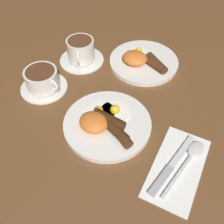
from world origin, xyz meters
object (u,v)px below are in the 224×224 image
at_px(teacup_far, 81,52).
at_px(knife, 171,167).
at_px(teacup_near, 42,81).
at_px(breakfast_plate_near, 106,123).
at_px(spoon, 192,154).
at_px(breakfast_plate_far, 143,61).

xyz_separation_m(teacup_far, knife, (0.42, -0.23, -0.03)).
distance_m(teacup_near, teacup_far, 0.17).
height_order(breakfast_plate_near, spoon, breakfast_plate_near).
distance_m(breakfast_plate_far, teacup_near, 0.33).
height_order(breakfast_plate_near, teacup_near, teacup_near).
xyz_separation_m(breakfast_plate_far, teacup_far, (-0.19, -0.09, 0.02)).
distance_m(breakfast_plate_near, breakfast_plate_far, 0.29).
distance_m(breakfast_plate_near, spoon, 0.23).
height_order(breakfast_plate_far, teacup_near, teacup_near).
bearing_deg(knife, breakfast_plate_far, 43.61).
relative_size(breakfast_plate_far, spoon, 1.21).
distance_m(breakfast_plate_far, knife, 0.39).
bearing_deg(knife, teacup_far, 68.79).
bearing_deg(breakfast_plate_far, teacup_near, -128.39).
xyz_separation_m(breakfast_plate_near, knife, (0.20, -0.03, -0.01)).
bearing_deg(knife, spoon, -20.74).
relative_size(breakfast_plate_far, teacup_far, 1.54).
distance_m(breakfast_plate_far, teacup_far, 0.21).
distance_m(teacup_near, spoon, 0.47).
bearing_deg(teacup_near, teacup_far, 83.45).
distance_m(teacup_far, spoon, 0.48).
bearing_deg(breakfast_plate_near, teacup_far, 138.53).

